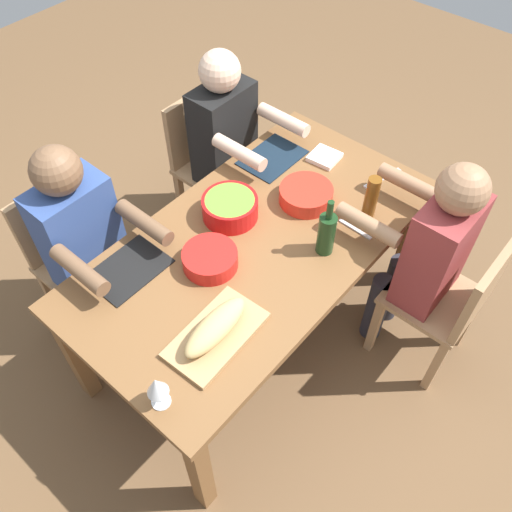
{
  "coord_description": "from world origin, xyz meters",
  "views": [
    {
      "loc": [
        -1.18,
        -1.01,
        2.51
      ],
      "look_at": [
        0.0,
        0.0,
        0.63
      ],
      "focal_mm": 37.48,
      "sensor_mm": 36.0,
      "label": 1
    }
  ],
  "objects_px": {
    "chair_far_right": "(207,157)",
    "serving_bowl_pasta": "(306,194)",
    "serving_bowl_salad": "(230,207)",
    "napkin_stack": "(325,157)",
    "diner_near_right": "(427,251)",
    "chair_far_left": "(74,252)",
    "wine_glass": "(157,387)",
    "diner_far_right": "(229,141)",
    "dining_table": "(256,252)",
    "wine_bottle": "(326,233)",
    "beer_bottle": "(371,198)",
    "cutting_board": "(216,335)",
    "serving_bowl_greens": "(210,258)",
    "diner_far_left": "(87,242)",
    "chair_near_right": "(451,301)",
    "bread_loaf": "(215,327)"
  },
  "relations": [
    {
      "from": "chair_far_right",
      "to": "serving_bowl_pasta",
      "type": "height_order",
      "value": "chair_far_right"
    },
    {
      "from": "serving_bowl_pasta",
      "to": "serving_bowl_salad",
      "type": "relative_size",
      "value": 0.98
    },
    {
      "from": "serving_bowl_pasta",
      "to": "napkin_stack",
      "type": "height_order",
      "value": "serving_bowl_pasta"
    },
    {
      "from": "diner_near_right",
      "to": "chair_far_left",
      "type": "xyz_separation_m",
      "value": [
        -0.95,
        1.38,
        -0.21
      ]
    },
    {
      "from": "wine_glass",
      "to": "diner_far_right",
      "type": "bearing_deg",
      "value": 33.43
    },
    {
      "from": "dining_table",
      "to": "chair_far_left",
      "type": "xyz_separation_m",
      "value": [
        -0.48,
        0.78,
        -0.17
      ]
    },
    {
      "from": "wine_bottle",
      "to": "beer_bottle",
      "type": "height_order",
      "value": "wine_bottle"
    },
    {
      "from": "cutting_board",
      "to": "napkin_stack",
      "type": "bearing_deg",
      "value": 14.95
    },
    {
      "from": "serving_bowl_pasta",
      "to": "beer_bottle",
      "type": "distance_m",
      "value": 0.3
    },
    {
      "from": "serving_bowl_greens",
      "to": "diner_far_left",
      "type": "bearing_deg",
      "value": 114.21
    },
    {
      "from": "serving_bowl_pasta",
      "to": "wine_bottle",
      "type": "bearing_deg",
      "value": -127.77
    },
    {
      "from": "cutting_board",
      "to": "beer_bottle",
      "type": "xyz_separation_m",
      "value": [
        0.92,
        -0.09,
        0.1
      ]
    },
    {
      "from": "chair_near_right",
      "to": "dining_table",
      "type": "bearing_deg",
      "value": 121.38
    },
    {
      "from": "wine_glass",
      "to": "dining_table",
      "type": "bearing_deg",
      "value": 16.89
    },
    {
      "from": "diner_near_right",
      "to": "diner_far_left",
      "type": "xyz_separation_m",
      "value": [
        -0.95,
        1.19,
        0.0
      ]
    },
    {
      "from": "serving_bowl_greens",
      "to": "serving_bowl_salad",
      "type": "relative_size",
      "value": 0.92
    },
    {
      "from": "diner_far_right",
      "to": "wine_glass",
      "type": "relative_size",
      "value": 7.23
    },
    {
      "from": "dining_table",
      "to": "wine_bottle",
      "type": "distance_m",
      "value": 0.36
    },
    {
      "from": "chair_far_right",
      "to": "diner_far_right",
      "type": "distance_m",
      "value": 0.28
    },
    {
      "from": "chair_far_left",
      "to": "diner_far_left",
      "type": "distance_m",
      "value": 0.28
    },
    {
      "from": "chair_far_left",
      "to": "cutting_board",
      "type": "relative_size",
      "value": 2.12
    },
    {
      "from": "serving_bowl_greens",
      "to": "cutting_board",
      "type": "xyz_separation_m",
      "value": [
        -0.24,
        -0.26,
        -0.03
      ]
    },
    {
      "from": "chair_near_right",
      "to": "bread_loaf",
      "type": "relative_size",
      "value": 2.66
    },
    {
      "from": "chair_far_right",
      "to": "wine_bottle",
      "type": "xyz_separation_m",
      "value": [
        -0.33,
        -1.04,
        0.37
      ]
    },
    {
      "from": "diner_far_left",
      "to": "diner_far_right",
      "type": "xyz_separation_m",
      "value": [
        0.95,
        0.0,
        0.0
      ]
    },
    {
      "from": "serving_bowl_salad",
      "to": "serving_bowl_pasta",
      "type": "bearing_deg",
      "value": -33.82
    },
    {
      "from": "wine_bottle",
      "to": "beer_bottle",
      "type": "xyz_separation_m",
      "value": [
        0.3,
        -0.03,
        0.0
      ]
    },
    {
      "from": "wine_glass",
      "to": "napkin_stack",
      "type": "height_order",
      "value": "wine_glass"
    },
    {
      "from": "chair_far_left",
      "to": "serving_bowl_greens",
      "type": "xyz_separation_m",
      "value": [
        0.24,
        -0.72,
        0.3
      ]
    },
    {
      "from": "diner_near_right",
      "to": "bread_loaf",
      "type": "height_order",
      "value": "diner_near_right"
    },
    {
      "from": "diner_far_left",
      "to": "chair_far_right",
      "type": "bearing_deg",
      "value": 10.93
    },
    {
      "from": "diner_far_right",
      "to": "chair_far_left",
      "type": "bearing_deg",
      "value": 169.07
    },
    {
      "from": "chair_near_right",
      "to": "wine_glass",
      "type": "height_order",
      "value": "wine_glass"
    },
    {
      "from": "bread_loaf",
      "to": "chair_near_right",
      "type": "bearing_deg",
      "value": -31.29
    },
    {
      "from": "diner_near_right",
      "to": "wine_glass",
      "type": "bearing_deg",
      "value": 164.3
    },
    {
      "from": "diner_far_left",
      "to": "chair_near_right",
      "type": "bearing_deg",
      "value": -55.35
    },
    {
      "from": "dining_table",
      "to": "beer_bottle",
      "type": "xyz_separation_m",
      "value": [
        0.45,
        -0.29,
        0.2
      ]
    },
    {
      "from": "chair_far_right",
      "to": "serving_bowl_salad",
      "type": "height_order",
      "value": "chair_far_right"
    },
    {
      "from": "cutting_board",
      "to": "serving_bowl_salad",
      "type": "bearing_deg",
      "value": 37.49
    },
    {
      "from": "dining_table",
      "to": "chair_far_right",
      "type": "bearing_deg",
      "value": 58.62
    },
    {
      "from": "chair_far_left",
      "to": "diner_far_right",
      "type": "distance_m",
      "value": 0.99
    },
    {
      "from": "wine_glass",
      "to": "napkin_stack",
      "type": "distance_m",
      "value": 1.48
    },
    {
      "from": "chair_near_right",
      "to": "serving_bowl_salad",
      "type": "height_order",
      "value": "chair_near_right"
    },
    {
      "from": "chair_far_right",
      "to": "wine_bottle",
      "type": "distance_m",
      "value": 1.15
    },
    {
      "from": "dining_table",
      "to": "serving_bowl_pasta",
      "type": "xyz_separation_m",
      "value": [
        0.34,
        -0.02,
        0.13
      ]
    },
    {
      "from": "chair_near_right",
      "to": "beer_bottle",
      "type": "relative_size",
      "value": 3.86
    },
    {
      "from": "cutting_board",
      "to": "diner_far_left",
      "type": "bearing_deg",
      "value": 90.28
    },
    {
      "from": "diner_far_right",
      "to": "beer_bottle",
      "type": "relative_size",
      "value": 5.45
    },
    {
      "from": "chair_far_right",
      "to": "beer_bottle",
      "type": "distance_m",
      "value": 1.13
    },
    {
      "from": "chair_far_left",
      "to": "cutting_board",
      "type": "xyz_separation_m",
      "value": [
        0.0,
        -0.98,
        0.27
      ]
    }
  ]
}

